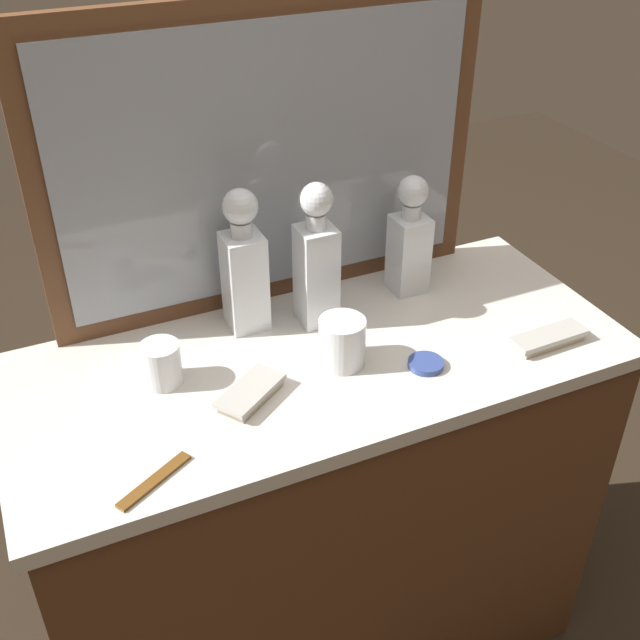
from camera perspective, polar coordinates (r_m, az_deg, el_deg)
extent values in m
plane|color=#2D2319|center=(2.13, 0.00, -22.19)|extent=(6.00, 6.00, 0.00)
cube|color=brown|center=(1.79, 0.00, -14.51)|extent=(1.15, 0.50, 0.86)
cube|color=silver|center=(1.48, 0.00, -3.07)|extent=(1.19, 0.52, 0.03)
cube|color=brown|center=(1.52, -3.88, 11.69)|extent=(0.90, 0.03, 0.61)
cube|color=gray|center=(1.51, -3.67, 11.49)|extent=(0.82, 0.01, 0.53)
cube|color=white|center=(1.51, -5.55, 2.81)|extent=(0.08, 0.08, 0.20)
cube|color=#9E5619|center=(1.53, -5.46, 1.49)|extent=(0.06, 0.06, 0.12)
cylinder|color=white|center=(1.46, -5.79, 6.68)|extent=(0.04, 0.04, 0.03)
sphere|color=white|center=(1.44, -5.89, 8.30)|extent=(0.07, 0.07, 0.07)
cube|color=white|center=(1.64, 6.52, 4.83)|extent=(0.07, 0.07, 0.17)
cube|color=#9E5619|center=(1.65, 6.48, 4.21)|extent=(0.06, 0.06, 0.13)
cylinder|color=white|center=(1.60, 6.75, 7.95)|extent=(0.04, 0.04, 0.03)
sphere|color=white|center=(1.58, 6.86, 9.38)|extent=(0.06, 0.06, 0.06)
cube|color=white|center=(1.52, -0.27, 3.28)|extent=(0.07, 0.07, 0.21)
cube|color=#9E5619|center=(1.53, -0.27, 2.61)|extent=(0.06, 0.06, 0.17)
cylinder|color=white|center=(1.46, -0.28, 7.29)|extent=(0.04, 0.04, 0.03)
sphere|color=white|center=(1.44, -0.29, 8.85)|extent=(0.06, 0.06, 0.06)
cylinder|color=white|center=(1.41, -11.58, -3.18)|extent=(0.07, 0.07, 0.08)
cylinder|color=silver|center=(1.43, -11.42, -4.29)|extent=(0.07, 0.07, 0.01)
cylinder|color=white|center=(1.43, 1.62, -1.63)|extent=(0.09, 0.09, 0.09)
cylinder|color=silver|center=(1.45, 1.60, -2.94)|extent=(0.08, 0.08, 0.01)
cube|color=#B7A88C|center=(1.56, 16.40, -1.49)|extent=(0.14, 0.05, 0.01)
cube|color=#B7B5AD|center=(1.56, 16.47, -1.13)|extent=(0.16, 0.06, 0.01)
cube|color=#B7A88C|center=(1.37, -5.12, -5.57)|extent=(0.13, 0.12, 0.01)
cube|color=#B7B5AD|center=(1.37, -5.15, -5.18)|extent=(0.15, 0.13, 0.01)
cylinder|color=#33478C|center=(1.46, 7.78, -3.21)|extent=(0.07, 0.07, 0.01)
cube|color=brown|center=(1.25, -12.08, -11.48)|extent=(0.13, 0.09, 0.01)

